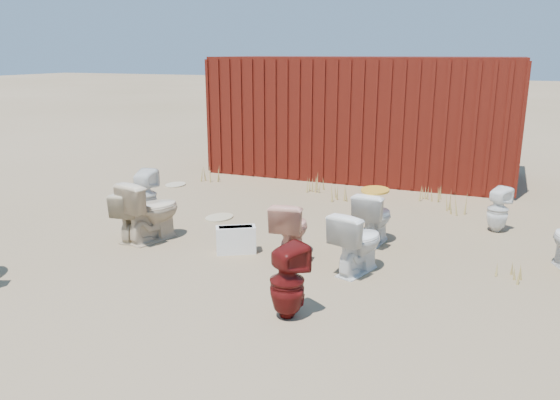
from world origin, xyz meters
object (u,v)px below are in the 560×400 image
at_px(toilet_back_a, 145,195).
at_px(loose_tank, 236,240).
at_px(toilet_front_pink, 291,229).
at_px(toilet_back_e, 498,210).
at_px(toilet_back_beige_left, 134,215).
at_px(toilet_front_c, 357,242).
at_px(toilet_back_beige_right, 151,210).
at_px(toilet_back_yellowlid, 374,218).
at_px(shipping_container, 364,116).
at_px(toilet_front_maroon, 287,282).

height_order(toilet_back_a, loose_tank, toilet_back_a).
bearing_deg(toilet_front_pink, toilet_back_e, -146.13).
relative_size(toilet_back_a, toilet_back_beige_left, 1.13).
bearing_deg(toilet_front_c, toilet_back_beige_right, 16.86).
bearing_deg(toilet_back_yellowlid, toilet_front_pink, 52.83).
height_order(toilet_back_e, loose_tank, toilet_back_e).
bearing_deg(shipping_container, toilet_front_pink, -85.80).
distance_m(toilet_front_c, toilet_back_beige_left, 3.11).
relative_size(toilet_front_c, toilet_back_e, 1.15).
xyz_separation_m(toilet_back_a, toilet_back_yellowlid, (3.45, 0.25, -0.03)).
relative_size(toilet_back_yellowlid, toilet_back_e, 1.12).
xyz_separation_m(shipping_container, toilet_front_c, (1.28, -5.35, -0.83)).
relative_size(toilet_front_c, toilet_front_maroon, 1.00).
relative_size(toilet_front_maroon, toilet_back_beige_left, 1.08).
height_order(toilet_back_a, toilet_back_yellowlid, toilet_back_a).
bearing_deg(loose_tank, shipping_container, 56.35).
height_order(toilet_back_a, toilet_back_e, toilet_back_a).
bearing_deg(loose_tank, toilet_back_e, 5.28).
relative_size(toilet_front_pink, toilet_front_maroon, 0.98).
bearing_deg(toilet_front_pink, toilet_back_a, -20.29).
height_order(toilet_front_pink, toilet_back_e, toilet_front_pink).
bearing_deg(shipping_container, toilet_front_maroon, -82.02).
xyz_separation_m(toilet_front_c, toilet_back_beige_left, (-3.11, -0.01, -0.03)).
distance_m(toilet_front_maroon, loose_tank, 1.88).
bearing_deg(toilet_front_c, toilet_back_e, -105.85).
relative_size(toilet_back_beige_left, loose_tank, 1.37).
bearing_deg(toilet_front_maroon, shipping_container, -50.02).
xyz_separation_m(toilet_front_c, toilet_back_yellowlid, (-0.05, 1.04, -0.01)).
relative_size(toilet_front_pink, toilet_back_beige_right, 0.87).
bearing_deg(toilet_front_c, shipping_container, -58.86).
bearing_deg(shipping_container, toilet_back_e, -48.74).
distance_m(shipping_container, loose_tank, 5.43).
distance_m(toilet_back_a, toilet_back_beige_right, 0.98).
bearing_deg(shipping_container, toilet_back_a, -115.96).
bearing_deg(toilet_front_maroon, toilet_back_beige_right, 3.00).
xyz_separation_m(toilet_front_pink, toilet_back_beige_right, (-1.97, -0.13, 0.05)).
bearing_deg(toilet_back_beige_right, toilet_front_c, -164.90).
relative_size(toilet_front_c, toilet_back_beige_left, 1.08).
bearing_deg(toilet_front_pink, toilet_back_beige_left, -2.35).
height_order(toilet_front_pink, toilet_back_yellowlid, toilet_front_pink).
height_order(toilet_front_pink, toilet_back_beige_right, toilet_back_beige_right).
height_order(toilet_front_pink, toilet_back_a, toilet_back_a).
height_order(shipping_container, toilet_back_yellowlid, shipping_container).
xyz_separation_m(shipping_container, loose_tank, (-0.31, -5.33, -1.02)).
relative_size(toilet_back_a, loose_tank, 1.55).
xyz_separation_m(toilet_back_beige_right, toilet_back_e, (4.34, 2.18, -0.10)).
relative_size(toilet_front_c, toilet_back_yellowlid, 1.02).
bearing_deg(toilet_back_e, toilet_back_yellowlid, 68.19).
bearing_deg(toilet_back_e, loose_tank, 65.98).
bearing_deg(toilet_back_a, toilet_back_beige_left, 108.44).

